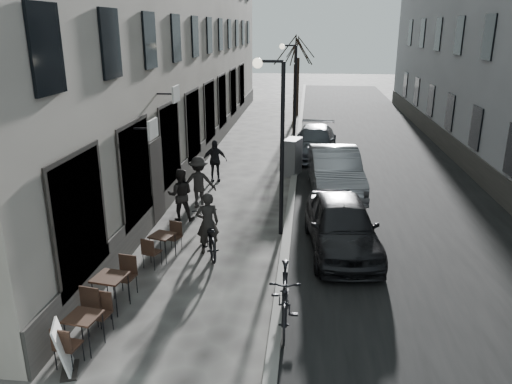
% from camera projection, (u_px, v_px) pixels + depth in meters
% --- Properties ---
extents(ground, '(120.00, 120.00, 0.00)m').
position_uv_depth(ground, '(262.00, 361.00, 9.24)').
color(ground, '#363331').
rests_on(ground, ground).
extents(road, '(7.30, 60.00, 0.00)m').
position_uv_depth(road, '(373.00, 155.00, 23.96)').
color(road, black).
rests_on(road, ground).
extents(kerb, '(0.25, 60.00, 0.12)m').
position_uv_depth(kerb, '(297.00, 152.00, 24.30)').
color(kerb, slate).
rests_on(kerb, ground).
extents(streetlamp_near, '(0.90, 0.28, 5.09)m').
position_uv_depth(streetlamp_near, '(276.00, 129.00, 13.92)').
color(streetlamp_near, black).
rests_on(streetlamp_near, ground).
extents(streetlamp_far, '(0.90, 0.28, 5.09)m').
position_uv_depth(streetlamp_far, '(292.00, 83.00, 25.25)').
color(streetlamp_far, black).
rests_on(streetlamp_far, ground).
extents(tree_near, '(2.40, 2.40, 5.70)m').
position_uv_depth(tree_near, '(296.00, 50.00, 27.60)').
color(tree_near, black).
rests_on(tree_near, ground).
extents(tree_far, '(2.40, 2.40, 5.70)m').
position_uv_depth(tree_far, '(299.00, 46.00, 33.26)').
color(tree_far, black).
rests_on(tree_far, ground).
extents(bistro_set_a, '(0.67, 1.48, 0.85)m').
position_uv_depth(bistro_set_a, '(85.00, 329.00, 9.45)').
color(bistro_set_a, '#301D15').
rests_on(bistro_set_a, ground).
extents(bistro_set_b, '(0.74, 1.64, 0.94)m').
position_uv_depth(bistro_set_b, '(111.00, 289.00, 10.79)').
color(bistro_set_b, '#301D15').
rests_on(bistro_set_b, ground).
extents(bistro_set_c, '(0.77, 1.44, 0.82)m').
position_uv_depth(bistro_set_c, '(163.00, 244.00, 13.16)').
color(bistro_set_c, '#301D15').
rests_on(bistro_set_c, ground).
extents(sign_board, '(0.51, 0.63, 0.98)m').
position_uv_depth(sign_board, '(64.00, 353.00, 8.83)').
color(sign_board, black).
rests_on(sign_board, ground).
extents(utility_cabinet, '(0.82, 1.12, 1.51)m').
position_uv_depth(utility_cabinet, '(292.00, 157.00, 20.67)').
color(utility_cabinet, slate).
rests_on(utility_cabinet, ground).
extents(bicycle, '(1.37, 2.13, 1.05)m').
position_uv_depth(bicycle, '(208.00, 234.00, 13.52)').
color(bicycle, black).
rests_on(bicycle, ground).
extents(cyclist_rider, '(0.73, 0.61, 1.73)m').
position_uv_depth(cyclist_rider, '(208.00, 223.00, 13.41)').
color(cyclist_rider, black).
rests_on(cyclist_rider, ground).
extents(pedestrian_near, '(0.91, 0.75, 1.68)m').
position_uv_depth(pedestrian_near, '(180.00, 195.00, 15.73)').
color(pedestrian_near, black).
rests_on(pedestrian_near, ground).
extents(pedestrian_mid, '(1.22, 0.80, 1.77)m').
position_uv_depth(pedestrian_mid, '(199.00, 182.00, 16.85)').
color(pedestrian_mid, black).
rests_on(pedestrian_mid, ground).
extents(pedestrian_far, '(1.05, 0.66, 1.66)m').
position_uv_depth(pedestrian_far, '(215.00, 161.00, 19.78)').
color(pedestrian_far, black).
rests_on(pedestrian_far, ground).
extents(car_near, '(2.20, 4.58, 1.51)m').
position_uv_depth(car_near, '(342.00, 225.00, 13.55)').
color(car_near, black).
rests_on(car_near, ground).
extents(car_mid, '(2.09, 5.06, 1.63)m').
position_uv_depth(car_mid, '(335.00, 171.00, 18.43)').
color(car_mid, gray).
rests_on(car_mid, ground).
extents(car_far, '(2.35, 4.95, 1.39)m').
position_uv_depth(car_far, '(314.00, 142.00, 23.61)').
color(car_far, '#34383E').
rests_on(car_far, ground).
extents(moped, '(0.68, 2.14, 1.28)m').
position_uv_depth(moped, '(285.00, 297.00, 10.16)').
color(moped, black).
rests_on(moped, ground).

